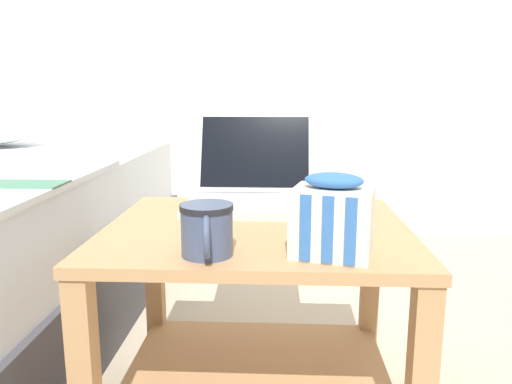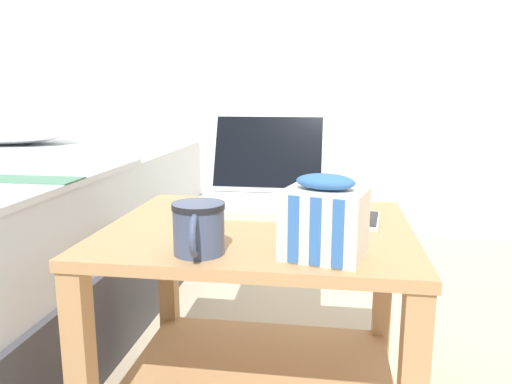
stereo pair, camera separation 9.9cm
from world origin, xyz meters
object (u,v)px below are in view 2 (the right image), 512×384
snack_bag (324,220)px  cell_phone (363,220)px  mug_front_left (198,226)px  laptop (263,187)px

snack_bag → cell_phone: snack_bag is taller
mug_front_left → snack_bag: (0.21, 0.01, 0.02)m
snack_bag → cell_phone: bearing=71.7°
laptop → cell_phone: (0.24, -0.14, -0.04)m
laptop → mug_front_left: bearing=-98.2°
mug_front_left → snack_bag: size_ratio=0.84×
laptop → snack_bag: (0.16, -0.38, 0.02)m
snack_bag → cell_phone: size_ratio=1.02×
snack_bag → laptop: bearing=112.5°
laptop → cell_phone: bearing=-29.9°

